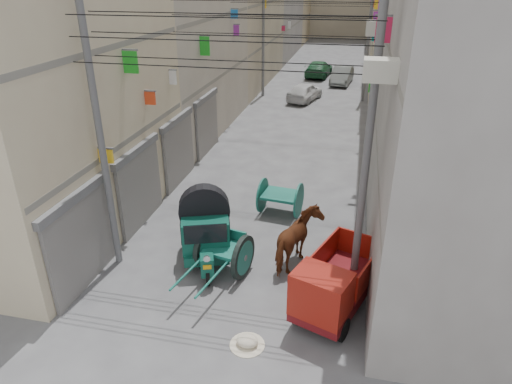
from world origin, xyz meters
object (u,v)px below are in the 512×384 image
(distant_car_white, at_px, (305,92))
(distant_car_grey, at_px, (342,76))
(tonga_cart, at_px, (224,252))
(second_cart, at_px, (280,197))
(distant_car_green, at_px, (319,69))
(horse, at_px, (298,241))
(auto_rickshaw, at_px, (205,227))
(feed_sack, at_px, (247,341))
(mini_truck, at_px, (332,289))

(distant_car_white, height_order, distant_car_grey, distant_car_grey)
(tonga_cart, xyz_separation_m, second_cart, (1.00, 4.02, 0.00))
(distant_car_green, bearing_deg, horse, 100.01)
(auto_rickshaw, relative_size, tonga_cart, 0.90)
(auto_rickshaw, xyz_separation_m, distant_car_white, (0.55, 20.39, -0.48))
(distant_car_white, relative_size, distant_car_grey, 0.94)
(auto_rickshaw, xyz_separation_m, feed_sack, (2.14, -3.39, -0.99))
(second_cart, distance_m, feed_sack, 6.87)
(horse, relative_size, distant_car_white, 0.55)
(distant_car_white, bearing_deg, mini_truck, 114.16)
(second_cart, xyz_separation_m, distant_car_green, (-1.07, 25.59, -0.04))
(tonga_cart, height_order, mini_truck, mini_truck)
(auto_rickshaw, height_order, distant_car_green, auto_rickshaw)
(auto_rickshaw, xyz_separation_m, mini_truck, (4.03, -1.85, -0.29))
(auto_rickshaw, relative_size, distant_car_green, 0.62)
(distant_car_white, distance_m, distant_car_grey, 6.50)
(feed_sack, relative_size, distant_car_grey, 0.13)
(tonga_cart, bearing_deg, horse, 33.22)
(tonga_cart, bearing_deg, mini_truck, -9.40)
(tonga_cart, xyz_separation_m, feed_sack, (1.39, -2.82, -0.56))
(auto_rickshaw, distance_m, distant_car_white, 20.40)
(distant_car_grey, height_order, distant_car_green, distant_car_grey)
(horse, distance_m, distant_car_green, 28.87)
(second_cart, xyz_separation_m, feed_sack, (0.39, -6.84, -0.56))
(tonga_cart, xyz_separation_m, mini_truck, (3.27, -1.28, 0.14))
(tonga_cart, relative_size, distant_car_grey, 0.77)
(tonga_cart, bearing_deg, second_cart, 87.93)
(second_cart, bearing_deg, feed_sack, -79.80)
(feed_sack, bearing_deg, tonga_cart, 116.20)
(mini_truck, distance_m, distant_car_white, 22.51)
(tonga_cart, relative_size, mini_truck, 0.92)
(auto_rickshaw, height_order, mini_truck, auto_rickshaw)
(tonga_cart, distance_m, distant_car_grey, 27.13)
(feed_sack, bearing_deg, distant_car_white, 93.83)
(distant_car_grey, bearing_deg, mini_truck, -81.37)
(second_cart, bearing_deg, tonga_cart, -97.02)
(second_cart, xyz_separation_m, distant_car_white, (-1.20, 16.94, -0.05))
(distant_car_green, bearing_deg, distant_car_white, 94.80)
(tonga_cart, xyz_separation_m, horse, (2.10, 0.82, 0.18))
(distant_car_white, bearing_deg, distant_car_green, -75.64)
(distant_car_white, bearing_deg, distant_car_grey, -95.08)
(auto_rickshaw, relative_size, feed_sack, 5.24)
(horse, distance_m, distant_car_white, 20.27)
(tonga_cart, height_order, feed_sack, tonga_cart)
(auto_rickshaw, height_order, feed_sack, auto_rickshaw)
(mini_truck, height_order, distant_car_green, mini_truck)
(mini_truck, bearing_deg, auto_rickshaw, 175.28)
(auto_rickshaw, height_order, distant_car_white, auto_rickshaw)
(feed_sack, bearing_deg, second_cart, 93.23)
(tonga_cart, bearing_deg, feed_sack, -51.88)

